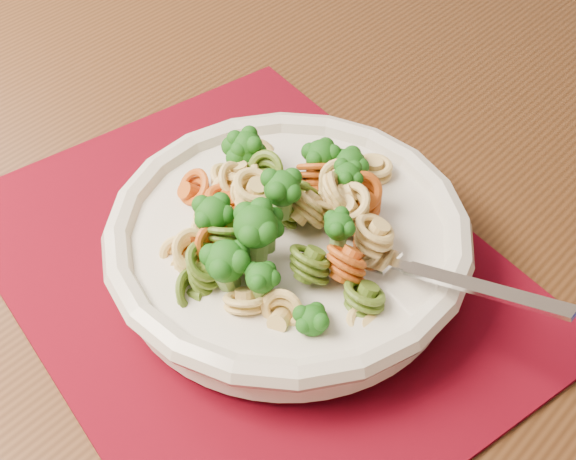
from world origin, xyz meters
The scene contains 5 objects.
dining_table centered at (0.74, 0.31, 0.61)m, with size 1.41×1.03×0.71m.
placemat centered at (0.77, 0.18, 0.72)m, with size 0.40×0.31×0.00m, color #5D040F.
pasta_bowl centered at (0.79, 0.20, 0.75)m, with size 0.25×0.25×0.05m.
pasta_broccoli_heap centered at (0.79, 0.20, 0.76)m, with size 0.22×0.22×0.06m, color tan, non-canonical shape.
fork centered at (0.86, 0.20, 0.76)m, with size 0.19×0.02×0.01m, color silver, non-canonical shape.
Camera 1 is at (1.00, -0.12, 1.15)m, focal length 50.00 mm.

